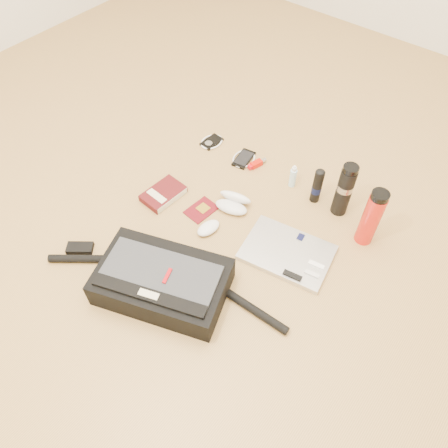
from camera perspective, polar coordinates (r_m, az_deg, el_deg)
The scene contains 14 objects.
ground at distance 1.78m, azimuth -0.76°, elevation -3.00°, with size 4.00×4.00×0.00m, color #A78045.
messenger_bag at distance 1.64m, azimuth -8.14°, elevation -7.42°, with size 0.92×0.44×0.13m.
laptop at distance 1.77m, azimuth 8.27°, elevation -3.75°, with size 0.38×0.30×0.03m.
book at distance 1.96m, azimuth -7.91°, elevation 3.89°, with size 0.13×0.19×0.03m.
passport at distance 1.90m, azimuth -2.97°, elevation 1.86°, with size 0.11×0.14×0.01m.
mouse at distance 1.82m, azimuth -2.05°, elevation -0.52°, with size 0.08×0.12×0.03m.
sunglasses_case at distance 1.89m, azimuth 1.22°, elevation 2.86°, with size 0.17×0.15×0.08m.
ipod at distance 2.21m, azimuth -1.64°, elevation 10.68°, with size 0.10×0.11×0.01m.
phone at distance 2.12m, azimuth 2.61°, elevation 8.52°, with size 0.12×0.14×0.01m.
inhaler at distance 2.09m, azimuth 4.34°, elevation 7.87°, with size 0.05×0.10×0.03m.
spray_bottle at distance 1.99m, azimuth 8.99°, elevation 6.07°, with size 0.03×0.03×0.12m.
aerosol_can at distance 1.92m, azimuth 12.08°, elevation 4.91°, with size 0.05×0.05×0.18m.
thermos_black at distance 1.87m, azimuth 15.45°, elevation 4.33°, with size 0.09×0.09×0.26m.
thermos_red at distance 1.79m, azimuth 18.68°, elevation 0.78°, with size 0.08×0.08×0.28m.
Camera 1 is at (0.67, -0.80, 1.45)m, focal length 35.00 mm.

